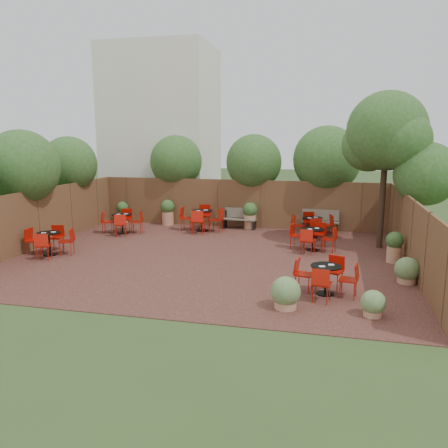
# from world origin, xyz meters

# --- Properties ---
(ground) EXTENTS (80.00, 80.00, 0.00)m
(ground) POSITION_xyz_m (0.00, 0.00, 0.00)
(ground) COLOR #354F23
(ground) RESTS_ON ground
(courtyard_paving) EXTENTS (12.00, 10.00, 0.02)m
(courtyard_paving) POSITION_xyz_m (0.00, 0.00, 0.01)
(courtyard_paving) COLOR #371A16
(courtyard_paving) RESTS_ON ground
(fence_back) EXTENTS (12.00, 0.08, 2.00)m
(fence_back) POSITION_xyz_m (0.00, 5.00, 1.00)
(fence_back) COLOR brown
(fence_back) RESTS_ON ground
(fence_left) EXTENTS (0.08, 10.00, 2.00)m
(fence_left) POSITION_xyz_m (-6.00, 0.00, 1.00)
(fence_left) COLOR brown
(fence_left) RESTS_ON ground
(fence_right) EXTENTS (0.08, 10.00, 2.00)m
(fence_right) POSITION_xyz_m (6.00, 0.00, 1.00)
(fence_right) COLOR brown
(fence_right) RESTS_ON ground
(neighbour_building) EXTENTS (5.00, 4.00, 8.00)m
(neighbour_building) POSITION_xyz_m (-4.50, 8.00, 4.00)
(neighbour_building) COLOR silver
(neighbour_building) RESTS_ON ground
(overhang_foliage) EXTENTS (15.35, 10.66, 2.77)m
(overhang_foliage) POSITION_xyz_m (-1.43, 3.33, 2.72)
(overhang_foliage) COLOR #2A531B
(overhang_foliage) RESTS_ON ground
(courtyard_tree) EXTENTS (2.76, 2.66, 5.22)m
(courtyard_tree) POSITION_xyz_m (5.39, 2.52, 3.78)
(courtyard_tree) COLOR black
(courtyard_tree) RESTS_ON courtyard_paving
(park_bench_left) EXTENTS (1.40, 0.57, 0.84)m
(park_bench_left) POSITION_xyz_m (0.11, 4.62, 0.45)
(park_bench_left) COLOR brown
(park_bench_left) RESTS_ON courtyard_paving
(park_bench_right) EXTENTS (1.48, 0.57, 0.90)m
(park_bench_right) POSITION_xyz_m (3.35, 4.62, 0.48)
(park_bench_right) COLOR brown
(park_bench_right) RESTS_ON courtyard_paving
(bistro_tables) EXTENTS (10.19, 8.09, 0.96)m
(bistro_tables) POSITION_xyz_m (-0.27, 1.59, 0.46)
(bistro_tables) COLOR black
(bistro_tables) RESTS_ON courtyard_paving
(planters) EXTENTS (11.33, 4.59, 1.09)m
(planters) POSITION_xyz_m (-0.66, 3.90, 0.58)
(planters) COLOR tan
(planters) RESTS_ON courtyard_paving
(low_shrubs) EXTENTS (3.54, 3.13, 0.72)m
(low_shrubs) POSITION_xyz_m (4.26, -2.89, 0.34)
(low_shrubs) COLOR tan
(low_shrubs) RESTS_ON courtyard_paving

